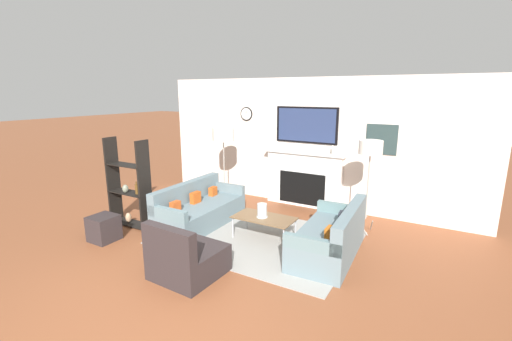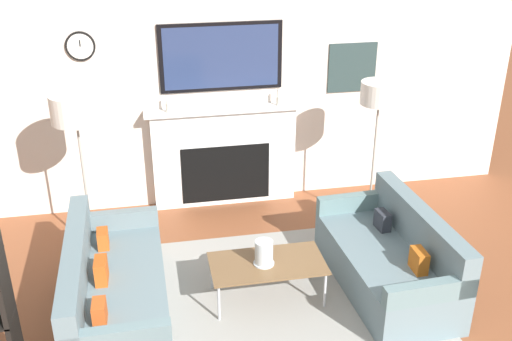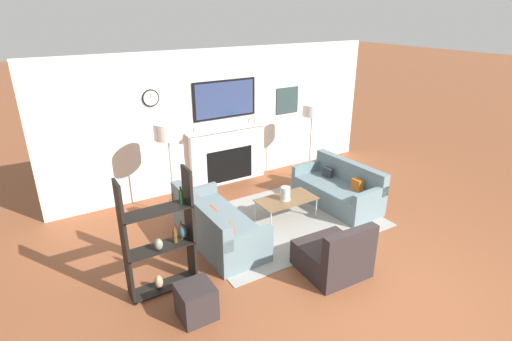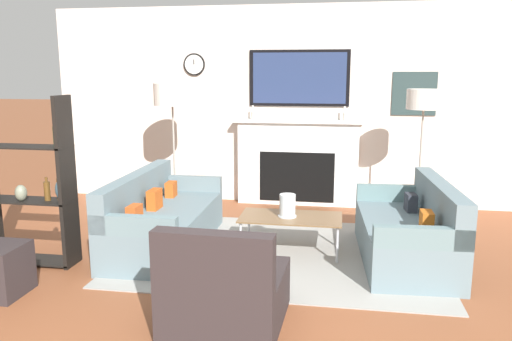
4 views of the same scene
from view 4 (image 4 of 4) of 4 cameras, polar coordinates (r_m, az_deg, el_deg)
fireplace_wall at (r=6.90m, az=4.93°, el=6.18°), size 6.98×0.28×2.70m
area_rug at (r=5.15m, az=2.80°, el=-9.35°), size 3.11×2.27×0.01m
couch_left at (r=5.34m, az=-10.71°, el=-5.72°), size 0.82×1.83×0.77m
couch_right at (r=5.08m, az=17.12°, el=-6.88°), size 0.87×1.69×0.78m
armchair at (r=3.69m, az=-3.56°, el=-13.73°), size 0.85×0.86×0.79m
coffee_table at (r=5.06m, az=3.99°, el=-5.54°), size 1.02×0.55×0.38m
hurricane_candle at (r=5.02m, az=3.62°, el=-4.17°), size 0.19×0.19×0.23m
floor_lamp_left at (r=6.31m, az=-9.56°, el=8.42°), size 0.45×0.45×1.69m
floor_lamp_right at (r=6.04m, az=18.64°, el=7.46°), size 0.39×0.39×1.63m
shelf_unit at (r=5.15m, az=-24.46°, el=-1.97°), size 0.87×0.28×1.61m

